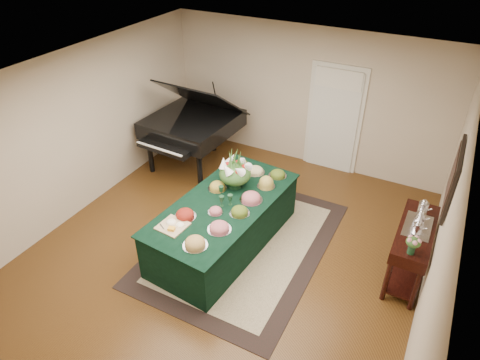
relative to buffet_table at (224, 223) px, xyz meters
The scene contains 14 objects.
ground 0.42m from the buffet_table, ahead, with size 6.00×6.00×0.00m, color black.
area_rug 0.49m from the buffet_table, 26.99° to the left, with size 2.39×3.35×0.01m.
kitchen_doorway 3.11m from the buffet_table, 76.47° to the left, with size 1.05×0.07×2.10m.
buffet_table is the anchor object (origin of this frame).
food_platters 0.48m from the buffet_table, 64.40° to the left, with size 1.03×2.32×0.14m.
cutting_board 0.96m from the buffet_table, 113.46° to the right, with size 0.40×0.40×0.10m.
green_goblets 0.48m from the buffet_table, 66.29° to the left, with size 0.30×0.29×0.18m.
floral_centerpiece 0.82m from the buffet_table, 96.04° to the left, with size 0.51×0.51×0.51m.
grand_piano 2.51m from the buffet_table, 133.69° to the left, with size 1.68×1.87×1.82m.
wicker_basket 1.67m from the buffet_table, 113.50° to the left, with size 0.37×0.37×0.23m, color #9E693F.
mahogany_sideboard 2.69m from the buffet_table, 12.27° to the left, with size 0.45×1.30×0.89m.
tea_service 2.76m from the buffet_table, 13.90° to the left, with size 0.34×0.58×0.30m.
pink_bouquet 2.69m from the buffet_table, ahead, with size 0.20×0.20×0.26m.
wall_painting 3.19m from the buffet_table, 11.33° to the left, with size 0.05×0.95×0.75m.
Camera 1 is at (2.45, -4.36, 4.53)m, focal length 32.00 mm.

